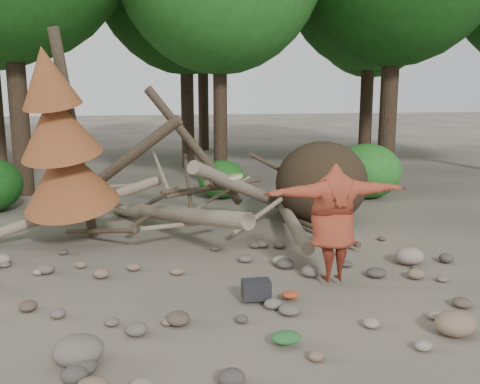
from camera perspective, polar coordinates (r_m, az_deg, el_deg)
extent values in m
plane|color=#514C44|center=(8.32, 1.74, -11.47)|extent=(120.00, 120.00, 0.00)
ellipsoid|color=#332619|center=(12.76, 8.71, 0.96)|extent=(2.20, 1.87, 1.98)
cylinder|color=gray|center=(11.52, -7.36, -2.32)|extent=(2.61, 5.11, 1.08)
cylinder|color=gray|center=(12.18, 0.89, 0.19)|extent=(3.18, 3.71, 1.90)
cylinder|color=brown|center=(12.22, -13.40, 2.30)|extent=(3.08, 1.91, 2.49)
cylinder|color=gray|center=(11.84, 5.40, -2.91)|extent=(1.13, 4.98, 0.43)
cylinder|color=brown|center=(12.45, -4.66, 4.57)|extent=(2.39, 1.03, 2.89)
cylinder|color=gray|center=(11.81, -17.21, -1.64)|extent=(3.71, 0.86, 1.20)
cylinder|color=#4C3F30|center=(11.38, -14.82, -4.06)|extent=(1.52, 1.70, 0.49)
cylinder|color=gray|center=(12.28, -2.05, -0.21)|extent=(1.57, 0.85, 0.69)
cylinder|color=#4C3F30|center=(13.04, 4.52, 2.21)|extent=(1.92, 1.25, 1.10)
cylinder|color=gray|center=(11.82, -8.63, 2.68)|extent=(0.37, 1.42, 0.85)
cylinder|color=#4C3F30|center=(11.80, 8.60, -4.03)|extent=(0.79, 2.54, 0.12)
cylinder|color=gray|center=(10.98, -6.07, -3.49)|extent=(1.78, 1.11, 0.29)
cylinder|color=#4C3F30|center=(11.38, -17.23, 5.55)|extent=(0.67, 1.13, 4.35)
cone|color=brown|center=(11.17, -17.98, 1.79)|extent=(2.06, 2.13, 1.86)
cone|color=brown|center=(10.87, -18.96, 6.80)|extent=(1.71, 1.78, 1.65)
cone|color=brown|center=(10.68, -19.89, 11.52)|extent=(1.23, 1.30, 1.41)
cylinder|color=#38281C|center=(17.34, -22.99, 14.42)|extent=(0.56, 0.56, 8.96)
cylinder|color=#38281C|center=(16.92, -2.14, 12.28)|extent=(0.44, 0.44, 7.14)
cylinder|color=#38281C|center=(19.45, 15.88, 15.11)|extent=(0.60, 0.60, 9.45)
cylinder|color=#38281C|center=(21.83, -5.72, 13.77)|extent=(0.52, 0.52, 8.54)
cylinder|color=#38281C|center=(23.44, 13.45, 12.82)|extent=(0.50, 0.50, 8.12)
cylinder|color=#38281C|center=(28.27, -3.98, 13.35)|extent=(0.54, 0.54, 8.75)
cylinder|color=#38281C|center=(30.32, 13.67, 12.05)|extent=(0.46, 0.46, 7.84)
ellipsoid|color=#20671E|center=(15.72, -1.95, 1.37)|extent=(1.40, 1.40, 1.12)
ellipsoid|color=#2A7A26|center=(16.17, 13.39, 2.20)|extent=(2.00, 2.00, 1.60)
imported|color=maroon|center=(8.78, 9.90, -3.22)|extent=(2.40, 0.70, 1.94)
cylinder|color=tan|center=(8.74, -0.50, 1.63)|extent=(0.31, 0.32, 0.13)
cube|color=black|center=(8.22, 1.74, -10.72)|extent=(0.43, 0.30, 0.28)
ellipsoid|color=#265F2B|center=(6.96, 4.95, -15.57)|extent=(0.38, 0.32, 0.14)
ellipsoid|color=#AC3C1D|center=(8.32, 5.39, -11.16)|extent=(0.28, 0.23, 0.10)
ellipsoid|color=#665D55|center=(6.76, -16.86, -15.87)|extent=(0.59, 0.53, 0.36)
ellipsoid|color=#826751|center=(7.71, 22.02, -12.87)|extent=(0.54, 0.49, 0.33)
ellipsoid|color=gray|center=(10.35, 17.65, -6.53)|extent=(0.53, 0.48, 0.32)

